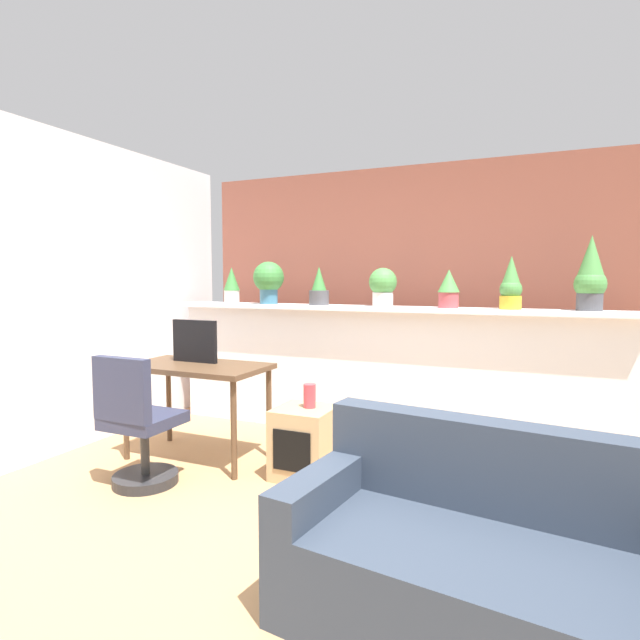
{
  "coord_description": "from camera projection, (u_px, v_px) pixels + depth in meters",
  "views": [
    {
      "loc": [
        1.29,
        -2.29,
        1.42
      ],
      "look_at": [
        -0.29,
        1.3,
        1.1
      ],
      "focal_mm": 28.33,
      "sensor_mm": 36.0,
      "label": 1
    }
  ],
  "objects": [
    {
      "name": "desk",
      "position": [
        197.0,
        375.0,
        3.95
      ],
      "size": [
        1.1,
        0.6,
        0.75
      ],
      "color": "brown",
      "rests_on": "ground"
    },
    {
      "name": "couch",
      "position": [
        483.0,
        567.0,
        1.99
      ],
      "size": [
        1.64,
        0.95,
        0.8
      ],
      "color": "#333D4C",
      "rests_on": "ground"
    },
    {
      "name": "potted_plant_5",
      "position": [
        511.0,
        285.0,
        3.96
      ],
      "size": [
        0.17,
        0.17,
        0.42
      ],
      "color": "gold",
      "rests_on": "plant_shelf"
    },
    {
      "name": "potted_plant_0",
      "position": [
        232.0,
        285.0,
        5.06
      ],
      "size": [
        0.16,
        0.16,
        0.36
      ],
      "color": "silver",
      "rests_on": "plant_shelf"
    },
    {
      "name": "ground_plane",
      "position": [
        272.0,
        541.0,
        2.72
      ],
      "size": [
        12.0,
        12.0,
        0.0
      ],
      "primitive_type": "plane",
      "color": "tan"
    },
    {
      "name": "tv_monitor",
      "position": [
        195.0,
        341.0,
        4.03
      ],
      "size": [
        0.4,
        0.04,
        0.34
      ],
      "primitive_type": "cube",
      "color": "black",
      "rests_on": "desk"
    },
    {
      "name": "office_chair",
      "position": [
        138.0,
        431.0,
        3.41
      ],
      "size": [
        0.44,
        0.45,
        0.91
      ],
      "color": "#262628",
      "rests_on": "ground"
    },
    {
      "name": "potted_plant_4",
      "position": [
        449.0,
        288.0,
        4.16
      ],
      "size": [
        0.18,
        0.18,
        0.32
      ],
      "color": "#B7474C",
      "rests_on": "plant_shelf"
    },
    {
      "name": "side_cube_shelf",
      "position": [
        304.0,
        443.0,
        3.6
      ],
      "size": [
        0.4,
        0.41,
        0.5
      ],
      "color": "tan",
      "rests_on": "ground"
    },
    {
      "name": "potted_plant_6",
      "position": [
        591.0,
        275.0,
        3.77
      ],
      "size": [
        0.23,
        0.23,
        0.56
      ],
      "color": "#4C4C51",
      "rests_on": "plant_shelf"
    },
    {
      "name": "brick_wall_behind",
      "position": [
        399.0,
        296.0,
        5.0
      ],
      "size": [
        4.09,
        0.1,
        2.5
      ],
      "primitive_type": "cube",
      "color": "brown",
      "rests_on": "ground"
    },
    {
      "name": "side_wall_left",
      "position": [
        36.0,
        294.0,
        3.9
      ],
      "size": [
        0.12,
        4.4,
        2.6
      ],
      "primitive_type": "cube",
      "color": "white",
      "rests_on": "ground"
    },
    {
      "name": "vase_on_shelf",
      "position": [
        310.0,
        396.0,
        3.59
      ],
      "size": [
        0.09,
        0.09,
        0.17
      ],
      "primitive_type": "cylinder",
      "color": "#CC3D47",
      "rests_on": "side_cube_shelf"
    },
    {
      "name": "divider_wall",
      "position": [
        381.0,
        374.0,
        4.5
      ],
      "size": [
        4.09,
        0.16,
        1.14
      ],
      "primitive_type": "cube",
      "color": "white",
      "rests_on": "ground"
    },
    {
      "name": "plant_shelf",
      "position": [
        380.0,
        309.0,
        4.42
      ],
      "size": [
        4.09,
        0.31,
        0.04
      ],
      "primitive_type": "cube",
      "color": "white",
      "rests_on": "divider_wall"
    },
    {
      "name": "potted_plant_3",
      "position": [
        383.0,
        286.0,
        4.43
      ],
      "size": [
        0.25,
        0.25,
        0.34
      ],
      "color": "silver",
      "rests_on": "plant_shelf"
    },
    {
      "name": "potted_plant_2",
      "position": [
        319.0,
        289.0,
        4.61
      ],
      "size": [
        0.18,
        0.18,
        0.35
      ],
      "color": "#4C4C51",
      "rests_on": "plant_shelf"
    },
    {
      "name": "potted_plant_1",
      "position": [
        269.0,
        280.0,
        4.82
      ],
      "size": [
        0.29,
        0.29,
        0.4
      ],
      "color": "#386B84",
      "rests_on": "plant_shelf"
    }
  ]
}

